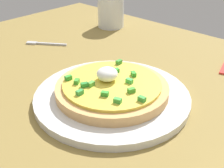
{
  "coord_description": "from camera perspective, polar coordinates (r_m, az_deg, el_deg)",
  "views": [
    {
      "loc": [
        38.81,
        -42.08,
        32.15
      ],
      "look_at": [
        6.74,
        -7.59,
        5.56
      ],
      "focal_mm": 46.77,
      "sensor_mm": 36.0,
      "label": 1
    }
  ],
  "objects": [
    {
      "name": "dining_table",
      "position": [
        0.65,
        0.2,
        0.95
      ],
      "size": [
        107.97,
        75.76,
        2.14
      ],
      "primitive_type": "cube",
      "color": "olive",
      "rests_on": "ground"
    },
    {
      "name": "plate",
      "position": [
        0.55,
        -0.0,
        -2.44
      ],
      "size": [
        29.33,
        29.33,
        1.42
      ],
      "primitive_type": "cylinder",
      "color": "silver",
      "rests_on": "dining_table"
    },
    {
      "name": "pizza",
      "position": [
        0.54,
        -0.05,
        -0.69
      ],
      "size": [
        21.18,
        21.18,
        4.89
      ],
      "color": "tan",
      "rests_on": "plate"
    },
    {
      "name": "cup_near",
      "position": [
        0.94,
        -0.23,
        13.69
      ],
      "size": [
        8.23,
        8.23,
        9.83
      ],
      "color": "silver",
      "rests_on": "dining_table"
    },
    {
      "name": "fork",
      "position": [
        0.83,
        -13.36,
        7.71
      ],
      "size": [
        9.96,
        7.23,
        0.5
      ],
      "rotation": [
        0.0,
        0.0,
        -2.54
      ],
      "color": "#B7B7BC",
      "rests_on": "dining_table"
    }
  ]
}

